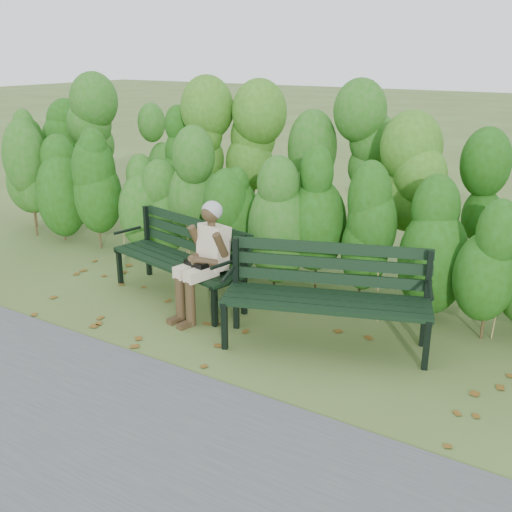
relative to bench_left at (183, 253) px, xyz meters
The scene contains 7 objects.
ground 1.32m from the bench_left, 23.59° to the right, with size 80.00×80.00×0.00m, color #4E5B29.
footpath 2.95m from the bench_left, 67.68° to the right, with size 60.00×2.50×0.01m, color #474749.
hedge_band 1.90m from the bench_left, 51.45° to the left, with size 11.04×1.67×2.42m.
leaf_litter 0.81m from the bench_left, 45.82° to the right, with size 5.57×2.26×0.01m.
bench_left is the anchor object (origin of this frame).
bench_right 2.00m from the bench_left, ahead, with size 2.13×1.30×1.01m.
seated_woman 0.66m from the bench_left, 29.53° to the right, with size 0.53×0.77×1.30m.
Camera 1 is at (3.20, -4.78, 2.85)m, focal length 42.00 mm.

